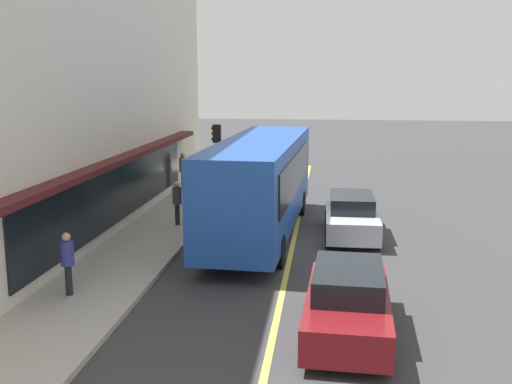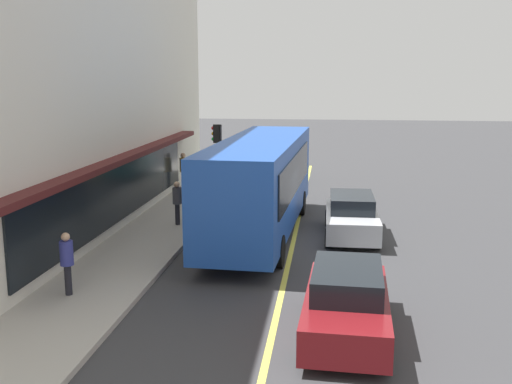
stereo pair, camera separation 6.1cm
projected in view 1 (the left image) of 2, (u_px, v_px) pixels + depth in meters
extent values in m
plane|color=#38383A|center=(293.00, 242.00, 20.69)|extent=(120.00, 120.00, 0.00)
cube|color=#B2ADA3|center=(154.00, 235.00, 21.27)|extent=(80.00, 2.80, 0.15)
cube|color=#D8D14C|center=(293.00, 241.00, 20.69)|extent=(36.00, 0.16, 0.01)
cube|color=#4C1919|center=(126.00, 157.00, 21.55)|extent=(18.73, 0.70, 0.20)
cube|color=black|center=(122.00, 192.00, 21.82)|extent=(16.06, 0.08, 2.00)
cube|color=#1E4CAD|center=(261.00, 181.00, 21.13)|extent=(11.11, 3.02, 3.00)
cube|color=black|center=(280.00, 152.00, 26.34)|extent=(0.22, 2.10, 1.80)
cube|color=black|center=(224.00, 172.00, 20.98)|extent=(8.79, 0.48, 1.32)
cube|color=black|center=(295.00, 173.00, 20.56)|extent=(8.79, 0.48, 1.32)
cube|color=#0CF259|center=(281.00, 132.00, 26.23)|extent=(0.17, 1.90, 0.36)
cube|color=#2D2D33|center=(280.00, 187.00, 26.74)|extent=(0.27, 2.40, 0.40)
cylinder|color=black|center=(248.00, 201.00, 25.01)|extent=(1.01, 0.35, 1.00)
cylinder|color=black|center=(301.00, 203.00, 24.64)|extent=(1.01, 0.35, 1.00)
cylinder|color=black|center=(206.00, 248.00, 18.20)|extent=(1.01, 0.35, 1.00)
cylinder|color=black|center=(279.00, 251.00, 17.83)|extent=(1.01, 0.35, 1.00)
cylinder|color=#2D2D33|center=(220.00, 157.00, 29.39)|extent=(0.12, 0.12, 3.20)
cube|color=black|center=(216.00, 134.00, 29.19)|extent=(0.30, 0.30, 0.90)
sphere|color=red|center=(213.00, 128.00, 29.16)|extent=(0.18, 0.18, 0.18)
sphere|color=orange|center=(213.00, 134.00, 29.21)|extent=(0.18, 0.18, 0.18)
sphere|color=green|center=(213.00, 139.00, 29.26)|extent=(0.18, 0.18, 0.18)
cube|color=#B7BABF|center=(351.00, 221.00, 21.21)|extent=(4.31, 1.83, 0.75)
cube|color=black|center=(352.00, 202.00, 21.23)|extent=(2.42, 1.53, 0.55)
cylinder|color=black|center=(378.00, 239.00, 19.79)|extent=(0.64, 0.22, 0.64)
cylinder|color=black|center=(328.00, 238.00, 19.97)|extent=(0.64, 0.22, 0.64)
cylinder|color=black|center=(371.00, 219.00, 22.55)|extent=(0.64, 0.22, 0.64)
cylinder|color=black|center=(328.00, 218.00, 22.74)|extent=(0.64, 0.22, 0.64)
cube|color=maroon|center=(347.00, 310.00, 13.13)|extent=(4.37, 1.98, 0.75)
cube|color=black|center=(348.00, 279.00, 13.15)|extent=(2.47, 1.61, 0.55)
cylinder|color=black|center=(388.00, 353.00, 11.67)|extent=(0.65, 0.25, 0.64)
cylinder|color=black|center=(305.00, 347.00, 11.94)|extent=(0.65, 0.25, 0.64)
cylinder|color=black|center=(382.00, 300.00, 14.42)|extent=(0.65, 0.25, 0.64)
cylinder|color=black|center=(314.00, 296.00, 14.68)|extent=(0.65, 0.25, 0.64)
cube|color=#14666B|center=(267.00, 169.00, 33.16)|extent=(4.39, 2.03, 0.75)
cube|color=black|center=(267.00, 157.00, 32.89)|extent=(2.49, 1.64, 0.55)
cylinder|color=black|center=(257.00, 169.00, 34.73)|extent=(0.65, 0.25, 0.64)
cylinder|color=black|center=(285.00, 170.00, 34.44)|extent=(0.65, 0.25, 0.64)
cylinder|color=black|center=(248.00, 177.00, 31.98)|extent=(0.65, 0.25, 0.64)
cylinder|color=black|center=(278.00, 178.00, 31.70)|extent=(0.65, 0.25, 0.64)
cylinder|color=black|center=(183.00, 181.00, 29.31)|extent=(0.18, 0.18, 0.89)
cylinder|color=#B28C33|center=(183.00, 165.00, 29.15)|extent=(0.34, 0.34, 0.70)
sphere|color=tan|center=(183.00, 155.00, 29.06)|extent=(0.25, 0.25, 0.25)
cylinder|color=black|center=(177.00, 214.00, 22.38)|extent=(0.18, 0.18, 0.80)
cylinder|color=#3F3F47|center=(177.00, 196.00, 22.24)|extent=(0.34, 0.34, 0.63)
sphere|color=tan|center=(177.00, 184.00, 22.16)|extent=(0.22, 0.22, 0.22)
cylinder|color=black|center=(69.00, 280.00, 15.17)|extent=(0.18, 0.18, 0.80)
cylinder|color=#33388C|center=(67.00, 253.00, 15.03)|extent=(0.34, 0.34, 0.63)
sphere|color=tan|center=(66.00, 237.00, 14.95)|extent=(0.22, 0.22, 0.22)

